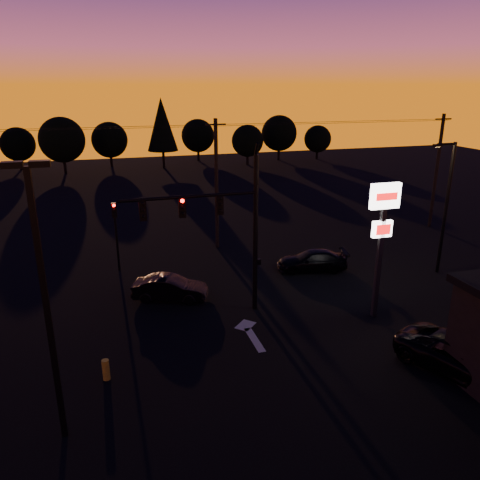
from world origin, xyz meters
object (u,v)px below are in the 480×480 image
(suv_parked, at_px, (462,357))
(streetlight, at_px, (445,203))
(car_mid, at_px, (170,288))
(traffic_signal_mast, at_px, (224,220))
(pylon_sign, at_px, (383,223))
(car_right, at_px, (312,260))
(secondary_signal, at_px, (116,227))
(parking_lot_light, at_px, (44,291))
(bollard, at_px, (106,370))

(suv_parked, bearing_deg, streetlight, 32.43)
(car_mid, bearing_deg, traffic_signal_mast, -113.14)
(traffic_signal_mast, bearing_deg, pylon_sign, -19.36)
(car_right, bearing_deg, secondary_signal, -93.32)
(parking_lot_light, xyz_separation_m, suv_parked, (15.19, -0.81, -4.55))
(secondary_signal, height_order, suv_parked, secondary_signal)
(car_mid, bearing_deg, car_right, -58.61)
(traffic_signal_mast, distance_m, car_right, 8.96)
(traffic_signal_mast, bearing_deg, parking_lot_light, -136.63)
(bollard, distance_m, suv_parked, 14.24)
(secondary_signal, xyz_separation_m, parking_lot_light, (-2.50, -14.49, 2.41))
(traffic_signal_mast, height_order, car_right, traffic_signal_mast)
(parking_lot_light, bearing_deg, car_mid, 62.07)
(streetlight, xyz_separation_m, car_right, (-7.27, 2.55, -3.79))
(bollard, relative_size, suv_parked, 0.17)
(parking_lot_light, xyz_separation_m, streetlight, (21.41, 8.50, -0.85))
(secondary_signal, bearing_deg, car_right, -16.45)
(secondary_signal, relative_size, suv_parked, 0.84)
(secondary_signal, relative_size, pylon_sign, 0.64)
(parking_lot_light, xyz_separation_m, car_mid, (4.96, 9.36, -4.61))
(pylon_sign, bearing_deg, car_mid, 153.01)
(secondary_signal, bearing_deg, suv_parked, -50.32)
(traffic_signal_mast, relative_size, parking_lot_light, 0.94)
(bollard, bearing_deg, car_mid, 61.60)
(streetlight, relative_size, suv_parked, 1.54)
(parking_lot_light, relative_size, bollard, 10.58)
(pylon_sign, height_order, car_mid, pylon_sign)
(car_mid, bearing_deg, suv_parked, -113.88)
(parking_lot_light, xyz_separation_m, pylon_sign, (14.50, 4.50, -0.36))
(streetlight, height_order, bollard, streetlight)
(parking_lot_light, bearing_deg, traffic_signal_mast, 43.37)
(car_mid, height_order, suv_parked, suv_parked)
(parking_lot_light, relative_size, car_right, 2.10)
(bollard, height_order, car_mid, car_mid)
(streetlight, xyz_separation_m, bollard, (-19.99, -5.69, -3.99))
(streetlight, relative_size, car_right, 1.83)
(secondary_signal, xyz_separation_m, car_right, (11.64, -3.44, -2.23))
(parking_lot_light, height_order, streetlight, parking_lot_light)
(traffic_signal_mast, bearing_deg, car_right, 31.04)
(streetlight, height_order, car_right, streetlight)
(pylon_sign, distance_m, car_mid, 11.52)
(traffic_signal_mast, relative_size, streetlight, 1.07)
(secondary_signal, relative_size, car_right, 1.00)
(car_mid, relative_size, car_right, 0.92)
(bollard, xyz_separation_m, car_mid, (3.54, 6.54, 0.23))
(parking_lot_light, relative_size, suv_parked, 1.76)
(suv_parked, bearing_deg, secondary_signal, 105.87)
(pylon_sign, height_order, car_right, pylon_sign)
(car_mid, distance_m, car_right, 9.33)
(car_right, relative_size, suv_parked, 0.84)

